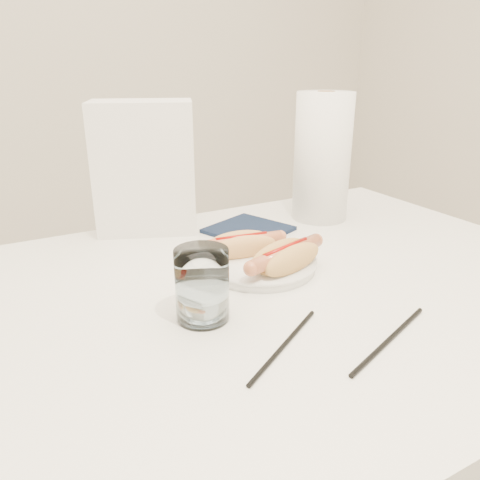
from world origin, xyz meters
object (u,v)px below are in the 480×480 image
napkin_box (145,168)px  paper_towel_roll (322,157)px  hotdog_right (286,257)px  hotdog_left (241,245)px  water_glass (202,285)px  plate (260,265)px  table (248,322)px

napkin_box → paper_towel_roll: paper_towel_roll is taller
hotdog_right → paper_towel_roll: bearing=26.2°
hotdog_left → water_glass: 0.20m
napkin_box → paper_towel_roll: 0.39m
water_glass → paper_towel_roll: paper_towel_roll is taller
hotdog_left → plate: bearing=-58.4°
plate → hotdog_right: (0.02, -0.05, 0.03)m
hotdog_right → napkin_box: size_ratio=0.63×
hotdog_left → napkin_box: bearing=116.3°
hotdog_right → napkin_box: bearing=92.5°
water_glass → hotdog_right: bearing=17.1°
paper_towel_roll → plate: bearing=-146.0°
napkin_box → hotdog_left: bearing=-49.6°
water_glass → napkin_box: napkin_box is taller
table → napkin_box: 0.40m
table → water_glass: water_glass is taller
table → plate: bearing=46.1°
table → hotdog_right: bearing=5.2°
hotdog_left → napkin_box: 0.29m
hotdog_right → napkin_box: (-0.12, 0.34, 0.10)m
napkin_box → paper_towel_roll: bearing=5.1°
water_glass → paper_towel_roll: bearing=33.9°
hotdog_right → paper_towel_roll: paper_towel_roll is taller
plate → hotdog_right: hotdog_right is taller
water_glass → napkin_box: 0.41m
paper_towel_roll → hotdog_right: bearing=-137.1°
plate → hotdog_right: 0.06m
plate → table: bearing=-133.9°
plate → water_glass: 0.19m
hotdog_left → paper_towel_roll: 0.33m
table → plate: 0.10m
hotdog_right → napkin_box: napkin_box is taller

